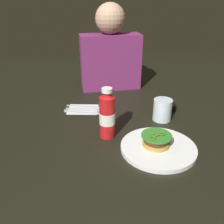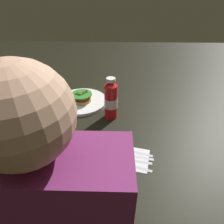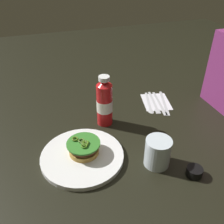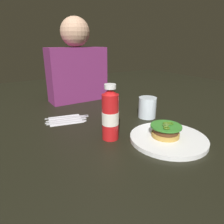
% 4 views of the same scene
% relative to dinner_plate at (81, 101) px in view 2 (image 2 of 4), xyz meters
% --- Properties ---
extents(ground_plane, '(3.00, 3.00, 0.00)m').
position_rel_dinner_plate_xyz_m(ground_plane, '(-0.08, 0.15, -0.01)').
color(ground_plane, black).
extents(dinner_plate, '(0.30, 0.30, 0.02)m').
position_rel_dinner_plate_xyz_m(dinner_plate, '(0.00, 0.00, 0.00)').
color(dinner_plate, white).
rests_on(dinner_plate, ground_plane).
extents(burger_sandwich, '(0.12, 0.12, 0.05)m').
position_rel_dinner_plate_xyz_m(burger_sandwich, '(-0.01, 0.01, 0.03)').
color(burger_sandwich, '#B4893B').
rests_on(burger_sandwich, dinner_plate).
extents(ketchup_bottle, '(0.07, 0.07, 0.22)m').
position_rel_dinner_plate_xyz_m(ketchup_bottle, '(-0.18, 0.14, 0.09)').
color(ketchup_bottle, red).
rests_on(ketchup_bottle, ground_plane).
extents(water_glass, '(0.09, 0.09, 0.10)m').
position_rel_dinner_plate_xyz_m(water_glass, '(0.11, 0.24, 0.04)').
color(water_glass, silver).
rests_on(water_glass, ground_plane).
extents(condiment_cup, '(0.05, 0.05, 0.03)m').
position_rel_dinner_plate_xyz_m(condiment_cup, '(0.19, 0.33, 0.01)').
color(condiment_cup, black).
rests_on(condiment_cup, ground_plane).
extents(napkin, '(0.18, 0.16, 0.00)m').
position_rel_dinner_plate_xyz_m(napkin, '(-0.26, 0.42, -0.01)').
color(napkin, white).
rests_on(napkin, ground_plane).
extents(spoon_utensil, '(0.18, 0.07, 0.00)m').
position_rel_dinner_plate_xyz_m(spoon_utensil, '(-0.24, 0.38, -0.00)').
color(spoon_utensil, silver).
rests_on(spoon_utensil, napkin).
extents(fork_utensil, '(0.20, 0.06, 0.00)m').
position_rel_dinner_plate_xyz_m(fork_utensil, '(-0.25, 0.41, -0.00)').
color(fork_utensil, silver).
rests_on(fork_utensil, napkin).
extents(butter_knife, '(0.21, 0.05, 0.00)m').
position_rel_dinner_plate_xyz_m(butter_knife, '(-0.23, 0.43, -0.00)').
color(butter_knife, silver).
rests_on(butter_knife, napkin).
extents(steak_knife, '(0.21, 0.08, 0.00)m').
position_rel_dinner_plate_xyz_m(steak_knife, '(-0.23, 0.45, -0.00)').
color(steak_knife, silver).
rests_on(steak_knife, napkin).
extents(diner_person, '(0.36, 0.18, 0.51)m').
position_rel_dinner_plate_xyz_m(diner_person, '(-0.06, 0.73, 0.22)').
color(diner_person, '#73275F').
rests_on(diner_person, ground_plane).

